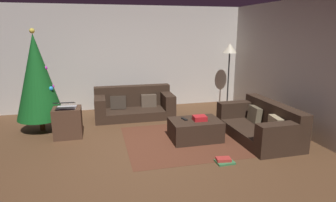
{
  "coord_description": "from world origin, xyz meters",
  "views": [
    {
      "loc": [
        -0.75,
        -4.36,
        2.02
      ],
      "look_at": [
        0.5,
        0.58,
        0.75
      ],
      "focal_mm": 30.83,
      "sensor_mm": 36.0,
      "label": 1
    }
  ],
  "objects_px": {
    "side_table": "(68,122)",
    "laptop": "(66,106)",
    "couch_right": "(262,125)",
    "corner_lamp": "(230,53)",
    "ottoman": "(195,130)",
    "tv_remote": "(184,119)",
    "book_stack": "(224,161)",
    "christmas_tree": "(37,77)",
    "couch_left": "(134,105)",
    "gift_box": "(200,118)"
  },
  "relations": [
    {
      "from": "side_table",
      "to": "corner_lamp",
      "type": "height_order",
      "value": "corner_lamp"
    },
    {
      "from": "side_table",
      "to": "ottoman",
      "type": "bearing_deg",
      "value": -17.47
    },
    {
      "from": "book_stack",
      "to": "corner_lamp",
      "type": "xyz_separation_m",
      "value": [
        1.54,
        3.16,
        1.38
      ]
    },
    {
      "from": "christmas_tree",
      "to": "book_stack",
      "type": "bearing_deg",
      "value": -37.78
    },
    {
      "from": "side_table",
      "to": "book_stack",
      "type": "bearing_deg",
      "value": -36.03
    },
    {
      "from": "book_stack",
      "to": "laptop",
      "type": "bearing_deg",
      "value": 144.94
    },
    {
      "from": "christmas_tree",
      "to": "couch_right",
      "type": "bearing_deg",
      "value": -20.13
    },
    {
      "from": "ottoman",
      "to": "laptop",
      "type": "bearing_deg",
      "value": 163.9
    },
    {
      "from": "corner_lamp",
      "to": "tv_remote",
      "type": "bearing_deg",
      "value": -132.24
    },
    {
      "from": "ottoman",
      "to": "tv_remote",
      "type": "height_order",
      "value": "tv_remote"
    },
    {
      "from": "tv_remote",
      "to": "corner_lamp",
      "type": "bearing_deg",
      "value": 34.64
    },
    {
      "from": "gift_box",
      "to": "corner_lamp",
      "type": "relative_size",
      "value": 0.14
    },
    {
      "from": "couch_left",
      "to": "couch_right",
      "type": "height_order",
      "value": "couch_left"
    },
    {
      "from": "couch_left",
      "to": "corner_lamp",
      "type": "distance_m",
      "value": 2.83
    },
    {
      "from": "gift_box",
      "to": "book_stack",
      "type": "relative_size",
      "value": 0.85
    },
    {
      "from": "couch_right",
      "to": "corner_lamp",
      "type": "height_order",
      "value": "corner_lamp"
    },
    {
      "from": "couch_right",
      "to": "gift_box",
      "type": "xyz_separation_m",
      "value": [
        -1.18,
        0.2,
        0.16
      ]
    },
    {
      "from": "gift_box",
      "to": "laptop",
      "type": "xyz_separation_m",
      "value": [
        -2.39,
        0.71,
        0.21
      ]
    },
    {
      "from": "couch_left",
      "to": "side_table",
      "type": "relative_size",
      "value": 3.15
    },
    {
      "from": "christmas_tree",
      "to": "corner_lamp",
      "type": "distance_m",
      "value": 4.62
    },
    {
      "from": "tv_remote",
      "to": "corner_lamp",
      "type": "xyz_separation_m",
      "value": [
        1.85,
        2.04,
        1.02
      ]
    },
    {
      "from": "couch_left",
      "to": "book_stack",
      "type": "distance_m",
      "value": 3.01
    },
    {
      "from": "gift_box",
      "to": "side_table",
      "type": "height_order",
      "value": "side_table"
    },
    {
      "from": "side_table",
      "to": "couch_left",
      "type": "bearing_deg",
      "value": 36.67
    },
    {
      "from": "side_table",
      "to": "laptop",
      "type": "height_order",
      "value": "laptop"
    },
    {
      "from": "couch_left",
      "to": "gift_box",
      "type": "height_order",
      "value": "couch_left"
    },
    {
      "from": "christmas_tree",
      "to": "corner_lamp",
      "type": "bearing_deg",
      "value": 10.5
    },
    {
      "from": "ottoman",
      "to": "christmas_tree",
      "type": "distance_m",
      "value": 3.27
    },
    {
      "from": "side_table",
      "to": "tv_remote",
      "type": "bearing_deg",
      "value": -17.04
    },
    {
      "from": "christmas_tree",
      "to": "side_table",
      "type": "bearing_deg",
      "value": -44.55
    },
    {
      "from": "couch_left",
      "to": "ottoman",
      "type": "relative_size",
      "value": 1.96
    },
    {
      "from": "laptop",
      "to": "side_table",
      "type": "bearing_deg",
      "value": 85.45
    },
    {
      "from": "side_table",
      "to": "book_stack",
      "type": "distance_m",
      "value": 3.02
    },
    {
      "from": "tv_remote",
      "to": "christmas_tree",
      "type": "height_order",
      "value": "christmas_tree"
    },
    {
      "from": "couch_left",
      "to": "couch_right",
      "type": "bearing_deg",
      "value": 137.55
    },
    {
      "from": "couch_left",
      "to": "corner_lamp",
      "type": "bearing_deg",
      "value": -172.01
    },
    {
      "from": "ottoman",
      "to": "gift_box",
      "type": "bearing_deg",
      "value": -28.71
    },
    {
      "from": "ottoman",
      "to": "gift_box",
      "type": "relative_size",
      "value": 3.88
    },
    {
      "from": "ottoman",
      "to": "laptop",
      "type": "xyz_separation_m",
      "value": [
        -2.32,
        0.67,
        0.44
      ]
    },
    {
      "from": "gift_box",
      "to": "christmas_tree",
      "type": "bearing_deg",
      "value": 155.95
    },
    {
      "from": "couch_right",
      "to": "side_table",
      "type": "distance_m",
      "value": 3.7
    },
    {
      "from": "couch_right",
      "to": "christmas_tree",
      "type": "distance_m",
      "value": 4.47
    },
    {
      "from": "couch_left",
      "to": "book_stack",
      "type": "height_order",
      "value": "couch_left"
    },
    {
      "from": "ottoman",
      "to": "laptop",
      "type": "height_order",
      "value": "laptop"
    },
    {
      "from": "side_table",
      "to": "laptop",
      "type": "xyz_separation_m",
      "value": [
        -0.0,
        -0.06,
        0.34
      ]
    },
    {
      "from": "tv_remote",
      "to": "christmas_tree",
      "type": "distance_m",
      "value": 3.02
    },
    {
      "from": "tv_remote",
      "to": "laptop",
      "type": "xyz_separation_m",
      "value": [
        -2.13,
        0.59,
        0.24
      ]
    },
    {
      "from": "laptop",
      "to": "gift_box",
      "type": "bearing_deg",
      "value": -16.5
    },
    {
      "from": "side_table",
      "to": "corner_lamp",
      "type": "relative_size",
      "value": 0.35
    },
    {
      "from": "ottoman",
      "to": "tv_remote",
      "type": "xyz_separation_m",
      "value": [
        -0.19,
        0.08,
        0.2
      ]
    }
  ]
}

